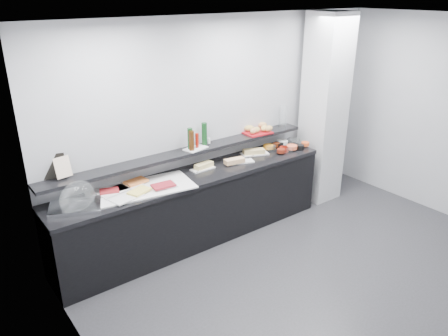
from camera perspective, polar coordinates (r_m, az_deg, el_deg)
ground at (r=5.05m, az=14.60°, el=-14.50°), size 5.00×5.00×0.00m
back_wall at (r=5.72m, az=0.29°, el=5.96°), size 5.00×0.02×2.70m
ceiling at (r=4.09m, az=18.41°, el=17.55°), size 5.00×5.00×0.00m
column at (r=6.48m, az=12.93°, el=7.37°), size 0.50×0.50×2.70m
buffet_cabinet at (r=5.47m, az=-3.69°, el=-5.38°), size 3.60×0.60×0.85m
counter_top at (r=5.27m, az=-3.81°, el=-1.05°), size 3.62×0.62×0.05m
wall_shelf at (r=5.32m, az=-4.92°, el=2.07°), size 3.60×0.25×0.04m
cloche_base at (r=4.69m, az=-18.86°, el=-4.81°), size 0.60×0.51×0.04m
cloche_dome at (r=4.63m, az=-18.59°, el=-3.69°), size 0.49×0.42×0.34m
linen_runner at (r=4.95m, az=-10.80°, el=-2.66°), size 1.23×0.72×0.01m
platter_meat_a at (r=4.90m, az=-14.19°, el=-3.00°), size 0.38×0.29×0.01m
food_meat_a at (r=4.89m, az=-14.76°, el=-2.89°), size 0.23×0.19×0.02m
platter_salmon at (r=5.02m, az=-12.52°, el=-2.22°), size 0.32×0.22×0.01m
food_salmon at (r=5.05m, az=-11.42°, el=-1.74°), size 0.27×0.19×0.02m
platter_cheese at (r=4.74m, az=-12.71°, el=-3.75°), size 0.37×0.28×0.01m
food_cheese at (r=4.81m, az=-11.00°, el=-2.96°), size 0.28×0.23×0.02m
platter_meat_b at (r=4.94m, az=-7.76°, el=-2.31°), size 0.29×0.22×0.01m
food_meat_b at (r=4.91m, az=-7.93°, el=-2.25°), size 0.26×0.18×0.02m
sandwich_plate_left at (r=5.39m, az=-2.81°, el=-0.10°), size 0.31×0.14×0.01m
sandwich_food_left at (r=5.40m, az=-2.64°, el=0.35°), size 0.26×0.13×0.06m
tongs_left at (r=5.32m, az=-3.06°, el=-0.30°), size 0.16×0.05×0.01m
sandwich_plate_mid at (r=5.61m, az=2.32°, el=0.84°), size 0.34×0.23×0.01m
sandwich_food_mid at (r=5.53m, az=1.37°, el=0.93°), size 0.27×0.14×0.06m
tongs_mid at (r=5.56m, az=1.99°, el=0.76°), size 0.15×0.08×0.01m
sandwich_plate_right at (r=5.90m, az=4.03°, el=1.87°), size 0.40×0.27×0.01m
sandwich_food_right at (r=5.87m, az=3.91°, el=2.18°), size 0.31×0.22×0.06m
tongs_right at (r=5.76m, az=3.60°, el=1.48°), size 0.15×0.07×0.01m
bowl_glass_fruit at (r=6.05m, az=6.11°, el=2.61°), size 0.18×0.18×0.07m
fill_glass_fruit at (r=6.06m, az=5.81°, el=2.79°), size 0.16×0.16×0.05m
bowl_black_jam at (r=6.17m, az=7.21°, el=2.97°), size 0.16×0.16×0.07m
fill_black_jam at (r=6.15m, az=6.86°, el=3.05°), size 0.13×0.13×0.05m
bowl_glass_cream at (r=6.36m, az=9.03°, el=3.47°), size 0.19×0.19×0.07m
fill_glass_cream at (r=6.27m, az=7.61°, el=3.37°), size 0.20×0.20×0.05m
bowl_red_jam at (r=6.02m, az=7.83°, el=2.43°), size 0.16×0.16×0.07m
fill_red_jam at (r=5.92m, az=7.45°, el=2.24°), size 0.14×0.14×0.05m
bowl_glass_salmon at (r=6.04m, az=8.28°, el=2.47°), size 0.19×0.19×0.07m
fill_glass_salmon at (r=6.09m, az=8.84°, el=2.72°), size 0.16×0.16×0.05m
bowl_black_fruit at (r=6.13m, az=9.91°, el=2.68°), size 0.13×0.13×0.07m
fill_black_fruit at (r=6.25m, az=10.57°, el=3.12°), size 0.15×0.15×0.05m
framed_print at (r=4.81m, az=-21.34°, el=0.21°), size 0.24×0.14×0.26m
print_art at (r=4.75m, az=-20.30°, el=0.10°), size 0.17×0.07×0.22m
condiment_tray at (r=5.36m, az=-3.73°, el=2.58°), size 0.32×0.23×0.01m
bottle_green_a at (r=5.29m, az=-4.45°, el=3.85°), size 0.08×0.08×0.26m
bottle_brown at (r=5.25m, az=-4.27°, el=3.58°), size 0.07×0.07×0.24m
bottle_green_b at (r=5.43m, az=-2.58°, el=4.49°), size 0.07×0.07×0.28m
bottle_hot at (r=5.35m, az=-3.55°, el=3.62°), size 0.05×0.05×0.18m
shaker_salt at (r=5.46m, az=-2.38°, el=3.44°), size 0.04×0.04×0.07m
shaker_pepper at (r=5.50m, az=-1.97°, el=3.58°), size 0.04×0.04×0.07m
bread_tray at (r=5.95m, az=4.40°, el=4.62°), size 0.38×0.28×0.02m
bread_roll_n at (r=5.96m, az=3.31°, el=5.21°), size 0.17×0.14×0.08m
bread_roll_ne at (r=6.12m, az=5.06°, el=5.62°), size 0.15×0.12×0.08m
bread_roll_sw at (r=5.85m, az=3.86°, el=4.85°), size 0.14×0.11×0.08m
bread_roll_s at (r=5.98m, az=5.31°, el=5.19°), size 0.17×0.14×0.08m
bread_roll_se at (r=5.97m, az=5.82°, el=5.15°), size 0.16×0.12×0.08m
bread_roll_midw at (r=5.89m, az=4.22°, el=4.98°), size 0.14×0.10×0.08m
carafe at (r=6.26m, az=7.67°, el=6.74°), size 0.15×0.15×0.30m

